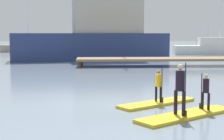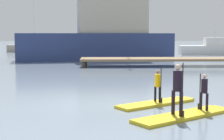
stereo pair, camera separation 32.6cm
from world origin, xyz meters
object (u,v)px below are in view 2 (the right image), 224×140
Objects in this scene: paddleboard_near at (157,103)px; paddler_adult at (178,86)px; paddleboard_far at (185,115)px; trawler_grey_distant at (213,47)px; fishing_boat_green_midground at (35,46)px; paddler_child_solo at (158,84)px; paddler_child_front at (204,90)px; motor_boat_small_navy at (215,48)px; fishing_boat_white_large at (101,37)px.

paddler_adult is (0.27, -2.13, 0.94)m from paddleboard_near.
paddleboard_near is 0.90× the size of paddleboard_far.
fishing_boat_green_midground is at bearing -172.41° from trawler_grey_distant.
paddler_child_solo is 2.15m from paddler_adult.
paddler_child_solo reaches higher than paddler_child_front.
paddleboard_near is 2.68× the size of paddler_child_front.
paddler_child_front is at bearing -71.85° from fishing_boat_green_midground.
paddler_adult is 35.09m from motor_boat_small_navy.
paddleboard_near is 44.87m from trawler_grey_distant.
motor_boat_small_navy is at bearing 31.63° from fishing_boat_white_large.
trawler_grey_distant reaches higher than paddleboard_near.
fishing_boat_white_large is 26.64m from trawler_grey_distant.
paddleboard_near is 40.27m from fishing_boat_green_midground.
paddler_child_front is at bearing -108.03° from trawler_grey_distant.
motor_boat_small_navy is 1.58× the size of trawler_grey_distant.
fishing_boat_white_large is 2.06× the size of fishing_boat_green_midground.
trawler_grey_distant reaches higher than paddleboard_far.
paddler_child_solo is 0.78× the size of paddler_adult.
fishing_boat_white_large reaches higher than paddleboard_near.
motor_boat_small_navy is at bearing -17.61° from fishing_boat_green_midground.
paddleboard_near is at bearing 146.49° from paddler_child_solo.
trawler_grey_distant is at bearing 48.59° from fishing_boat_white_large.
trawler_grey_distant is at bearing 69.86° from paddleboard_near.
motor_boat_small_navy is at bearing 70.70° from paddleboard_far.
trawler_grey_distant is (15.18, 44.26, -0.37)m from paddler_adult.
paddler_adult reaches higher than paddleboard_far.
fishing_boat_white_large is (-2.68, 24.12, 2.23)m from paddleboard_far.
fishing_boat_white_large reaches higher than paddleboard_far.
paddler_adult reaches higher than paddleboard_near.
fishing_boat_green_midground is at bearing 106.98° from paddleboard_far.
paddler_adult is 0.19× the size of motor_boat_small_navy.
trawler_grey_distant is at bearing 73.10° from motor_boat_small_navy.
fishing_boat_white_large is at bearing 96.34° from paddleboard_far.
fishing_boat_white_large is at bearing -59.35° from fishing_boat_green_midground.
paddler_child_solo reaches higher than paddleboard_far.
fishing_boat_green_midground is (-9.66, 16.30, -1.49)m from fishing_boat_white_large.
paddleboard_near is 1.95× the size of paddler_adult.
paddler_child_front reaches higher than paddleboard_near.
paddleboard_far is 1.00m from paddler_adult.
paddler_adult is at bearing -83.16° from paddler_child_solo.
paddleboard_far is 42.27m from fishing_boat_green_midground.
trawler_grey_distant is (14.17, 43.54, -0.14)m from paddler_child_front.
paddleboard_near is at bearing -84.50° from fishing_boat_white_large.
paddler_child_solo is at bearing 105.46° from paddleboard_far.
fishing_boat_white_large reaches higher than trawler_grey_distant.
fishing_boat_white_large is 3.07× the size of trawler_grey_distant.
paddleboard_near is at bearing -72.96° from fishing_boat_green_midground.
paddleboard_far is (0.54, -1.93, 0.00)m from paddleboard_near.
fishing_boat_green_midground is at bearing 162.39° from motor_boat_small_navy.
motor_boat_small_navy reaches higher than paddleboard_near.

